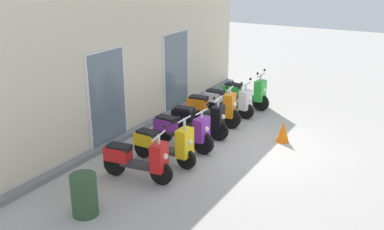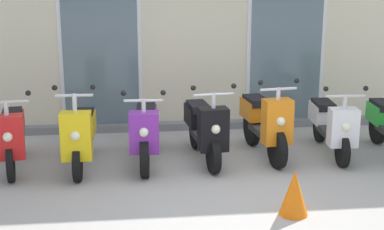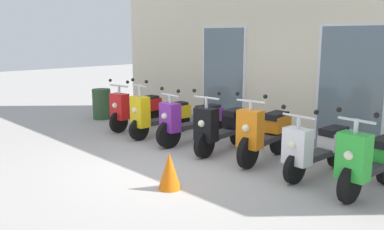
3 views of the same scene
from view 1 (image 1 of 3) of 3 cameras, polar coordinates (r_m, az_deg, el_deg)
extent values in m
plane|color=#A8A39E|center=(10.78, 6.51, -3.87)|extent=(40.00, 40.00, 0.00)
cube|color=beige|center=(11.61, -6.82, 8.21)|extent=(10.26, 0.30, 4.02)
cube|color=slate|center=(12.00, -5.49, -1.07)|extent=(10.26, 0.20, 0.12)
cube|color=silver|center=(10.56, -10.77, 2.07)|extent=(1.31, 0.04, 2.30)
cube|color=slate|center=(10.55, -10.68, 2.05)|extent=(1.19, 0.02, 2.22)
cube|color=silver|center=(12.94, -2.06, 5.57)|extent=(1.31, 0.04, 2.30)
cube|color=slate|center=(12.93, -1.97, 5.56)|extent=(1.19, 0.02, 2.22)
cylinder|color=black|center=(8.86, -3.94, -7.45)|extent=(0.14, 0.48, 0.47)
cylinder|color=black|center=(9.34, -9.88, -6.25)|extent=(0.14, 0.48, 0.47)
cube|color=#2D2D30|center=(9.04, -7.02, -6.27)|extent=(0.35, 0.69, 0.09)
cube|color=red|center=(8.73, -4.22, -5.41)|extent=(0.41, 0.29, 0.56)
sphere|color=#F2EFCC|center=(8.66, -3.45, -5.30)|extent=(0.12, 0.12, 0.12)
cube|color=red|center=(9.18, -9.44, -4.86)|extent=(0.37, 0.56, 0.28)
cube|color=black|center=(9.10, -9.28, -4.10)|extent=(0.32, 0.51, 0.11)
cylinder|color=silver|center=(8.58, -4.28, -3.18)|extent=(0.06, 0.06, 0.21)
cylinder|color=silver|center=(8.55, -4.30, -2.65)|extent=(0.55, 0.11, 0.04)
sphere|color=black|center=(8.75, -3.52, -1.42)|extent=(0.07, 0.07, 0.07)
sphere|color=black|center=(8.29, -5.16, -2.67)|extent=(0.07, 0.07, 0.07)
cylinder|color=black|center=(9.47, -0.74, -5.67)|extent=(0.10, 0.44, 0.44)
cylinder|color=black|center=(10.06, -6.25, -4.23)|extent=(0.10, 0.44, 0.44)
cube|color=#2D2D30|center=(9.72, -3.59, -4.39)|extent=(0.28, 0.71, 0.09)
cube|color=yellow|center=(9.34, -0.96, -3.57)|extent=(0.39, 0.25, 0.61)
sphere|color=#F2EFCC|center=(9.26, -0.28, -3.51)|extent=(0.12, 0.12, 0.12)
cube|color=yellow|center=(9.91, -5.83, -3.04)|extent=(0.31, 0.53, 0.28)
cube|color=black|center=(9.84, -5.67, -2.33)|extent=(0.27, 0.49, 0.11)
cylinder|color=silver|center=(9.19, -0.97, -1.19)|extent=(0.06, 0.06, 0.26)
cylinder|color=silver|center=(9.15, -0.98, -0.55)|extent=(0.47, 0.05, 0.04)
sphere|color=black|center=(9.31, -0.22, 0.45)|extent=(0.07, 0.07, 0.07)
sphere|color=black|center=(8.93, -1.77, -0.38)|extent=(0.07, 0.07, 0.07)
cylinder|color=black|center=(10.16, 1.40, -3.63)|extent=(0.14, 0.52, 0.52)
cylinder|color=black|center=(10.77, -3.80, -2.32)|extent=(0.14, 0.52, 0.52)
cube|color=#2D2D30|center=(10.42, -1.28, -2.45)|extent=(0.30, 0.73, 0.09)
cube|color=purple|center=(10.06, 1.23, -1.86)|extent=(0.39, 0.26, 0.54)
sphere|color=#F2EFCC|center=(9.98, 1.86, -1.80)|extent=(0.12, 0.12, 0.12)
cube|color=purple|center=(10.62, -3.39, -1.16)|extent=(0.33, 0.54, 0.28)
cube|color=black|center=(10.55, -3.23, -0.49)|extent=(0.29, 0.49, 0.11)
cylinder|color=silver|center=(9.94, 1.24, -0.01)|extent=(0.06, 0.06, 0.19)
cylinder|color=silver|center=(9.92, 1.24, 0.40)|extent=(0.50, 0.07, 0.04)
sphere|color=black|center=(10.09, 2.00, 1.33)|extent=(0.07, 0.07, 0.07)
sphere|color=black|center=(9.68, 0.46, 0.56)|extent=(0.07, 0.07, 0.07)
cylinder|color=black|center=(10.94, 3.47, -2.08)|extent=(0.15, 0.48, 0.47)
cylinder|color=black|center=(11.32, -1.59, -1.29)|extent=(0.15, 0.48, 0.47)
cube|color=#2D2D30|center=(11.08, 0.90, -1.20)|extent=(0.33, 0.68, 0.09)
cube|color=black|center=(10.83, 3.31, -0.33)|extent=(0.40, 0.28, 0.58)
sphere|color=#F2EFCC|center=(10.78, 3.96, -0.22)|extent=(0.12, 0.12, 0.12)
cube|color=black|center=(11.18, -1.14, 0.07)|extent=(0.35, 0.55, 0.28)
cube|color=black|center=(11.12, -0.96, 0.72)|extent=(0.31, 0.51, 0.11)
cylinder|color=silver|center=(10.71, 3.35, 1.58)|extent=(0.06, 0.06, 0.22)
cylinder|color=silver|center=(10.68, 3.36, 2.04)|extent=(0.54, 0.09, 0.04)
sphere|color=black|center=(10.90, 3.86, 2.92)|extent=(0.07, 0.07, 0.07)
sphere|color=black|center=(10.41, 2.86, 2.16)|extent=(0.07, 0.07, 0.07)
cylinder|color=black|center=(11.71, 4.97, -0.48)|extent=(0.16, 0.54, 0.54)
cylinder|color=black|center=(12.05, 0.22, 0.17)|extent=(0.16, 0.54, 0.54)
cube|color=#2D2D30|center=(11.84, 2.57, 0.31)|extent=(0.34, 0.68, 0.09)
cube|color=orange|center=(11.61, 4.83, 1.25)|extent=(0.41, 0.28, 0.61)
sphere|color=#F2EFCC|center=(11.56, 5.45, 1.36)|extent=(0.12, 0.12, 0.12)
cube|color=orange|center=(11.92, 0.67, 1.54)|extent=(0.36, 0.55, 0.28)
cube|color=black|center=(11.86, 0.85, 2.16)|extent=(0.32, 0.51, 0.11)
cylinder|color=silver|center=(11.49, 4.89, 3.04)|extent=(0.06, 0.06, 0.18)
cylinder|color=silver|center=(11.48, 4.90, 3.38)|extent=(0.51, 0.10, 0.04)
sphere|color=black|center=(11.68, 5.30, 4.16)|extent=(0.07, 0.07, 0.07)
sphere|color=black|center=(11.22, 4.51, 3.54)|extent=(0.07, 0.07, 0.07)
cylinder|color=black|center=(12.48, 6.93, 0.49)|extent=(0.11, 0.45, 0.45)
cylinder|color=black|center=(12.99, 2.41, 1.37)|extent=(0.11, 0.45, 0.45)
cube|color=#2D2D30|center=(12.69, 4.64, 1.37)|extent=(0.30, 0.72, 0.09)
cube|color=white|center=(12.40, 6.83, 1.93)|extent=(0.39, 0.26, 0.52)
sphere|color=#F2EFCC|center=(12.33, 7.38, 2.01)|extent=(0.12, 0.12, 0.12)
cube|color=white|center=(12.86, 2.81, 2.39)|extent=(0.33, 0.53, 0.28)
cube|color=black|center=(12.80, 2.98, 2.96)|extent=(0.28, 0.49, 0.11)
cylinder|color=silver|center=(12.30, 6.89, 3.48)|extent=(0.06, 0.06, 0.21)
cylinder|color=silver|center=(12.28, 6.91, 3.87)|extent=(0.54, 0.06, 0.04)
sphere|color=black|center=(12.48, 7.47, 4.58)|extent=(0.07, 0.07, 0.07)
sphere|color=black|center=(12.02, 6.36, 4.04)|extent=(0.07, 0.07, 0.07)
cylinder|color=black|center=(13.20, 8.78, 1.56)|extent=(0.12, 0.50, 0.49)
cylinder|color=black|center=(13.64, 4.76, 2.30)|extent=(0.12, 0.50, 0.49)
cube|color=#2D2D30|center=(13.38, 6.75, 2.34)|extent=(0.29, 0.66, 0.09)
cube|color=green|center=(13.11, 8.70, 3.09)|extent=(0.39, 0.26, 0.60)
sphere|color=#F2EFCC|center=(13.05, 9.23, 3.16)|extent=(0.12, 0.12, 0.12)
cube|color=green|center=(13.52, 5.16, 3.26)|extent=(0.33, 0.53, 0.28)
cube|color=black|center=(13.46, 5.33, 3.80)|extent=(0.28, 0.49, 0.11)
cylinder|color=silver|center=(13.01, 8.78, 4.70)|extent=(0.06, 0.06, 0.20)
cylinder|color=silver|center=(12.99, 8.80, 5.05)|extent=(0.48, 0.06, 0.04)
sphere|color=black|center=(13.19, 9.26, 5.68)|extent=(0.07, 0.07, 0.07)
sphere|color=black|center=(12.76, 8.37, 5.27)|extent=(0.07, 0.07, 0.07)
cylinder|color=#2D4C2D|center=(8.02, -13.60, -9.89)|extent=(0.46, 0.46, 0.76)
cone|color=orange|center=(11.05, 11.55, -2.10)|extent=(0.32, 0.32, 0.52)
camera|label=2|loc=(8.63, 46.58, 3.07)|focal=53.47mm
camera|label=3|loc=(14.11, 31.34, 7.90)|focal=38.11mm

